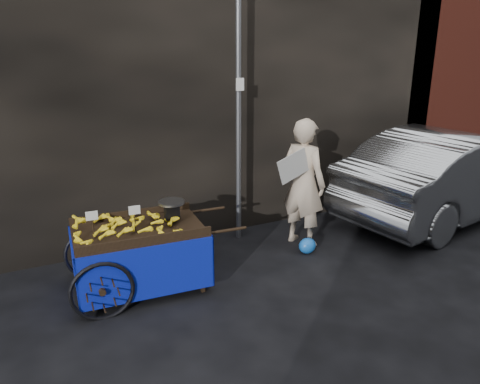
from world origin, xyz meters
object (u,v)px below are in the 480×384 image
plastic_bag (307,246)px  parked_car (452,173)px  banana_cart (135,236)px  vendor (304,183)px

plastic_bag → parked_car: bearing=4.4°
banana_cart → plastic_bag: (2.50, -0.10, -0.61)m
banana_cart → plastic_bag: size_ratio=8.41×
banana_cart → parked_car: bearing=5.4°
vendor → plastic_bag: vendor is taller
banana_cart → parked_car: size_ratio=0.48×
vendor → parked_car: bearing=-115.6°
vendor → plastic_bag: bearing=137.3°
banana_cart → parked_car: 5.69m
vendor → parked_car: (3.06, -0.11, -0.20)m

